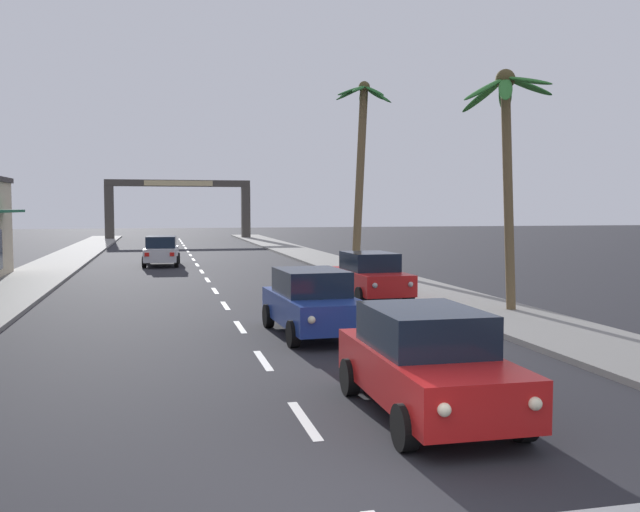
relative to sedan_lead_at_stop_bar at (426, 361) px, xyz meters
The scene contains 9 objects.
sidewalk_right 17.79m from the sedan_lead_at_stop_bar, 70.68° to the left, with size 3.20×110.00×0.14m, color gray.
lane_markings 16.38m from the sedan_lead_at_stop_bar, 95.13° to the left, with size 4.28×87.59×0.01m.
sedan_lead_at_stop_bar is the anchor object (origin of this frame).
sedan_third_in_queue 7.16m from the sedan_lead_at_stop_bar, 91.92° to the left, with size 2.11×4.51×1.68m.
sedan_oncoming_far 30.31m from the sedan_lead_at_stop_bar, 97.40° to the left, with size 2.14×4.52×1.68m.
sedan_parked_nearest_kerb 13.81m from the sedan_lead_at_stop_bar, 76.26° to the left, with size 2.06×4.50×1.68m.
palm_right_second 12.06m from the sedan_lead_at_stop_bar, 55.80° to the left, with size 3.27×3.10×7.44m.
palm_right_third 26.13m from the sedan_lead_at_stop_bar, 75.70° to the left, with size 3.05×2.97×9.83m.
town_gateway_arch 64.56m from the sedan_lead_at_stop_bar, 91.71° to the left, with size 15.04×0.90×6.25m.
Camera 1 is at (-2.13, -6.78, 3.25)m, focal length 38.75 mm.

